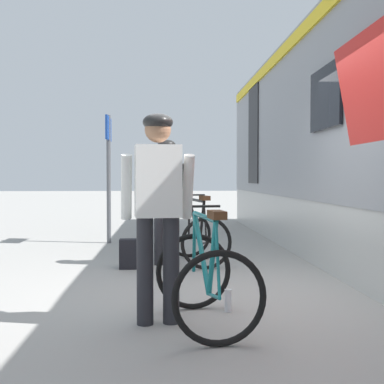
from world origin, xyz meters
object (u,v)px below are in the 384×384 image
Objects in this scene: cyclist_far_in_dark at (167,190)px; bicycle_near_teal at (205,278)px; water_bottle_near_the_bikes at (228,300)px; platform_sign_post at (109,157)px; bicycle_far_black at (197,235)px; cyclist_near_in_white at (158,199)px; backpack_on_platform at (130,254)px.

cyclist_far_in_dark reaches higher than bicycle_near_teal.
bicycle_near_teal is 5.60× the size of water_bottle_near_the_bikes.
water_bottle_near_the_bikes is 0.09× the size of platform_sign_post.
water_bottle_near_the_bikes is 5.25m from platform_sign_post.
cyclist_far_in_dark is 0.79m from bicycle_far_black.
bicycle_near_teal is at bearing -92.89° from bicycle_far_black.
water_bottle_near_the_bikes is at bearing 26.85° from cyclist_near_in_white.
water_bottle_near_the_bikes is (0.25, 0.41, -0.30)m from bicycle_near_teal.
cyclist_far_in_dark is 2.63m from platform_sign_post.
backpack_on_platform is 3.03m from platform_sign_post.
platform_sign_post is at bearing 101.23° from backpack_on_platform.
platform_sign_post is (-1.60, 4.77, 1.52)m from water_bottle_near_the_bikes.
backpack_on_platform is at bearing -158.88° from bicycle_far_black.
cyclist_far_in_dark is at bearing -65.50° from platform_sign_post.
bicycle_far_black is at bearing 10.96° from cyclist_far_in_dark.
cyclist_far_in_dark is 0.73× the size of platform_sign_post.
water_bottle_near_the_bikes is at bearing -71.43° from platform_sign_post.
cyclist_near_in_white is 1.00× the size of cyclist_far_in_dark.
backpack_on_platform is (-0.94, -0.36, -0.20)m from bicycle_far_black.
bicycle_near_teal is 2.70m from backpack_on_platform.
cyclist_near_in_white and cyclist_far_in_dark have the same top height.
bicycle_far_black is 2.95× the size of backpack_on_platform.
cyclist_near_in_white is at bearing -79.28° from platform_sign_post.
cyclist_near_in_white is at bearing -100.71° from bicycle_far_black.
platform_sign_post reaches higher than bicycle_far_black.
cyclist_near_in_white is 0.73× the size of platform_sign_post.
platform_sign_post reaches higher than backpack_on_platform.
bicycle_far_black is at bearing 87.11° from bicycle_near_teal.
cyclist_far_in_dark is at bearing 28.06° from backpack_on_platform.
bicycle_near_teal is (0.39, -0.09, -0.65)m from cyclist_near_in_white.
platform_sign_post is (-1.06, 2.33, 0.57)m from cyclist_far_in_dark.
bicycle_near_teal is at bearing -13.21° from cyclist_near_in_white.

